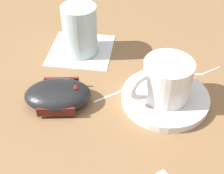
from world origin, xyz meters
TOP-DOWN VIEW (x-y plane):
  - ground_plane at (0.00, 0.00)m, footprint 3.00×3.00m
  - saucer at (-0.07, -0.04)m, footprint 0.13×0.13m
  - coffee_cup at (-0.07, -0.04)m, footprint 0.08×0.09m
  - computer_mouse at (0.07, 0.03)m, footprint 0.12×0.11m
  - mouse_cable at (-0.05, -0.08)m, footprint 0.16×0.17m
  - napkin_under_glass at (0.11, -0.10)m, footprint 0.14×0.14m
  - drinking_glass at (0.11, -0.10)m, footprint 0.06×0.06m

SIDE VIEW (x-z plane):
  - ground_plane at x=0.00m, z-range 0.00..0.00m
  - napkin_under_glass at x=0.11m, z-range 0.00..0.00m
  - mouse_cable at x=-0.05m, z-range 0.00..0.00m
  - saucer at x=-0.07m, z-range 0.00..0.01m
  - computer_mouse at x=0.07m, z-range 0.00..0.03m
  - coffee_cup at x=-0.07m, z-range 0.01..0.07m
  - drinking_glass at x=0.11m, z-range 0.00..0.09m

